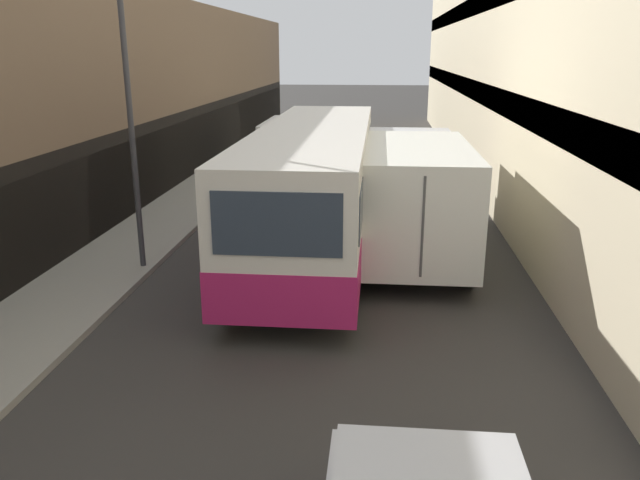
{
  "coord_description": "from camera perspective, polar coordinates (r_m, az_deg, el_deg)",
  "views": [
    {
      "loc": [
        1.06,
        0.9,
        4.63
      ],
      "look_at": [
        0.13,
        10.77,
        1.6
      ],
      "focal_mm": 35.0,
      "sensor_mm": 36.0,
      "label": 1
    }
  ],
  "objects": [
    {
      "name": "ground_plane",
      "position": [
        14.88,
        1.02,
        -1.15
      ],
      "size": [
        150.0,
        150.0,
        0.0
      ],
      "primitive_type": "plane",
      "color": "#33302D"
    },
    {
      "name": "sidewalk_left",
      "position": [
        15.95,
        -16.54,
        -0.39
      ],
      "size": [
        2.16,
        60.0,
        0.12
      ],
      "color": "gray",
      "rests_on": "ground_plane"
    },
    {
      "name": "building_left_shopfront",
      "position": [
        16.34,
        -24.6,
        9.39
      ],
      "size": [
        2.4,
        60.0,
        6.38
      ],
      "color": "brown",
      "rests_on": "ground_plane"
    },
    {
      "name": "bus",
      "position": [
        14.88,
        -0.51,
        5.09
      ],
      "size": [
        2.48,
        11.14,
        2.93
      ],
      "color": "silver",
      "rests_on": "ground_plane"
    },
    {
      "name": "box_truck",
      "position": [
        14.86,
        8.53,
        4.6
      ],
      "size": [
        2.32,
        7.07,
        2.65
      ],
      "color": "silver",
      "rests_on": "ground_plane"
    },
    {
      "name": "panel_van",
      "position": [
        26.19,
        -2.93,
        9.08
      ],
      "size": [
        1.84,
        4.42,
        1.85
      ],
      "color": "silver",
      "rests_on": "ground_plane"
    }
  ]
}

